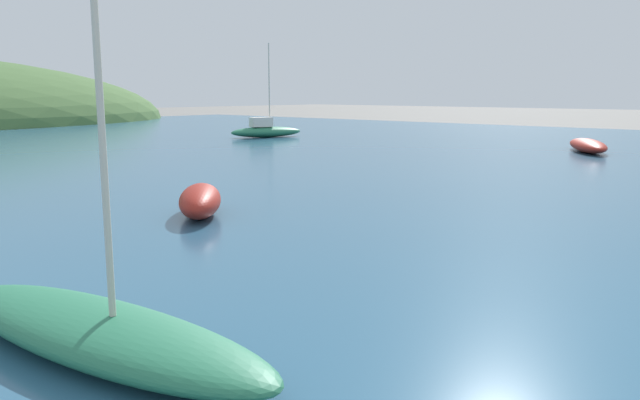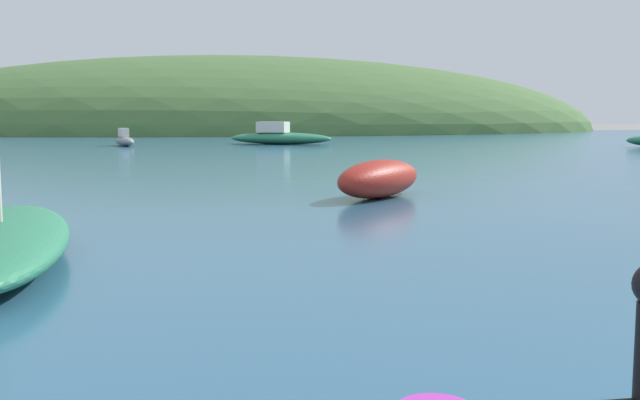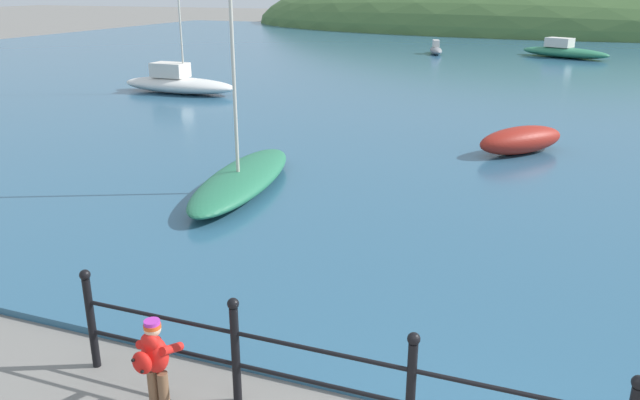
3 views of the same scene
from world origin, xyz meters
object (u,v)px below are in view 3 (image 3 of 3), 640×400
object	(u,v)px
child_in_coat	(154,357)
boat_nearest_quay	(521,140)
boat_red_dinghy	(242,178)
boat_white_sailboat	(564,51)
boat_green_fishing	(178,83)
boat_mid_harbor	(436,50)

from	to	relation	value
child_in_coat	boat_nearest_quay	size ratio (longest dim) A/B	0.40
boat_red_dinghy	boat_nearest_quay	world-z (taller)	boat_red_dinghy
boat_red_dinghy	boat_nearest_quay	size ratio (longest dim) A/B	2.22
child_in_coat	boat_white_sailboat	distance (m)	34.92
child_in_coat	boat_red_dinghy	size ratio (longest dim) A/B	0.18
boat_white_sailboat	boat_nearest_quay	bearing A→B (deg)	-91.99
boat_red_dinghy	boat_white_sailboat	size ratio (longest dim) A/B	1.06
child_in_coat	boat_nearest_quay	xyz separation A→B (m)	(2.76, 11.56, -0.17)
boat_green_fishing	boat_mid_harbor	world-z (taller)	boat_green_fishing
boat_red_dinghy	boat_mid_harbor	world-z (taller)	boat_red_dinghy
boat_white_sailboat	boat_nearest_quay	distance (m)	23.19
boat_red_dinghy	boat_white_sailboat	world-z (taller)	boat_red_dinghy
child_in_coat	boat_mid_harbor	xyz separation A→B (m)	(-3.67, 34.03, -0.24)
boat_white_sailboat	boat_nearest_quay	xyz separation A→B (m)	(-0.81, -23.18, -0.02)
boat_green_fishing	boat_red_dinghy	bearing A→B (deg)	-51.19
boat_red_dinghy	boat_mid_harbor	distance (m)	27.57
boat_green_fishing	boat_mid_harbor	distance (m)	18.90
boat_white_sailboat	boat_green_fishing	xyz separation A→B (m)	(-13.89, -18.40, 0.03)
boat_nearest_quay	boat_red_dinghy	bearing A→B (deg)	-135.50
boat_nearest_quay	boat_green_fishing	size ratio (longest dim) A/B	0.42
child_in_coat	boat_red_dinghy	distance (m)	6.92
boat_red_dinghy	boat_mid_harbor	xyz separation A→B (m)	(-1.27, 27.54, 0.02)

